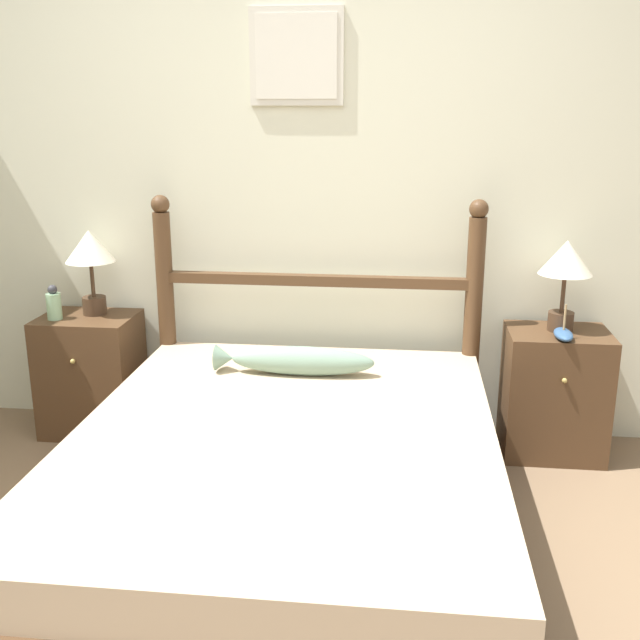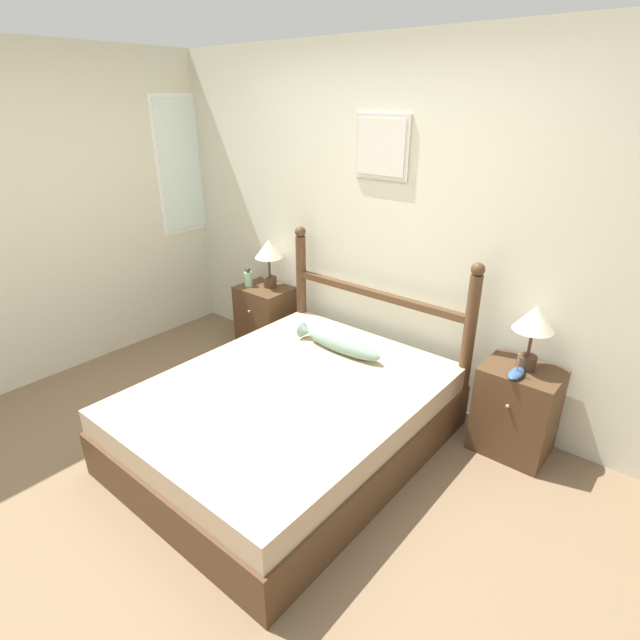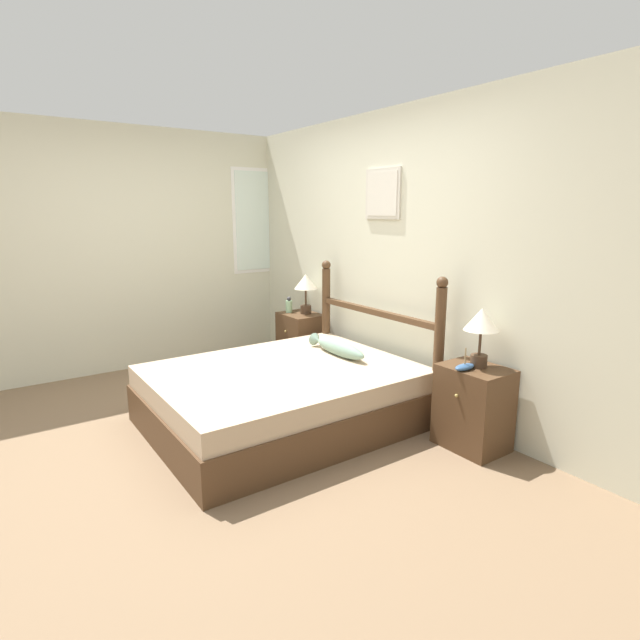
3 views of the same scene
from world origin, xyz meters
name	(u,v)px [view 1 (image 1 of 3)]	position (x,y,z in m)	size (l,w,h in m)	color
ground_plane	(228,639)	(0.00, 0.00, 0.00)	(16.00, 16.00, 0.00)	#7A6047
wall_back	(301,178)	(0.00, 1.73, 1.28)	(6.40, 0.08, 2.55)	beige
bed	(286,486)	(0.10, 0.57, 0.23)	(1.58, 2.02, 0.47)	#4C331E
headboard	(316,312)	(0.10, 1.54, 0.65)	(1.59, 0.09, 1.21)	#4C331E
nightstand_left	(91,374)	(-1.05, 1.49, 0.30)	(0.47, 0.39, 0.61)	#4C331E
nightstand_right	(554,393)	(1.24, 1.49, 0.30)	(0.47, 0.39, 0.61)	#4C331E
table_lamp_left	(90,253)	(-1.02, 1.54, 0.92)	(0.24, 0.24, 0.42)	#422D1E
table_lamp_right	(566,265)	(1.25, 1.51, 0.92)	(0.24, 0.24, 0.42)	#422D1E
bottle	(54,304)	(-1.18, 1.42, 0.68)	(0.07, 0.07, 0.17)	#99C699
model_boat	(563,334)	(1.23, 1.37, 0.63)	(0.08, 0.18, 0.16)	#335684
fish_pillow	(295,360)	(0.05, 1.16, 0.53)	(0.71, 0.13, 0.13)	gray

